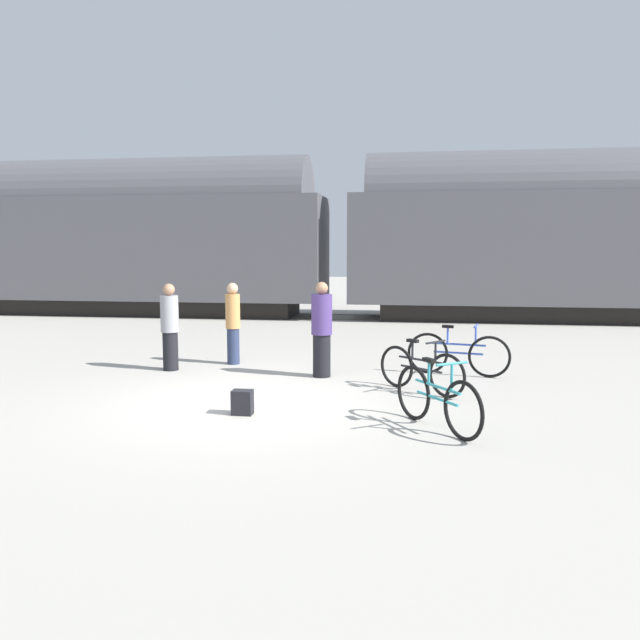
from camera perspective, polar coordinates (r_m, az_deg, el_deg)
ground_plane at (r=9.35m, az=-6.88°, el=-7.56°), size 80.00×80.00×0.00m
freight_train at (r=20.50m, az=1.62°, el=8.03°), size 26.12×2.81×5.28m
rail_near at (r=19.91m, az=1.35°, el=0.06°), size 38.12×0.07×0.01m
rail_far at (r=21.33m, az=1.82°, el=0.50°), size 38.12×0.07×0.01m
bicycle_black at (r=10.02m, az=9.21°, el=-4.49°), size 1.34×1.13×0.85m
bicycle_teal at (r=8.04m, az=10.64°, el=-7.16°), size 1.04×1.48×0.91m
bicycle_blue at (r=11.46m, az=12.51°, el=-3.03°), size 1.81×0.52×0.93m
person_in_tan at (r=12.34m, az=-7.97°, el=-0.24°), size 0.29×0.29×1.60m
person_in_grey at (r=11.94m, az=-13.57°, el=-0.63°), size 0.33×0.33×1.62m
person_in_purple at (r=11.01m, az=0.16°, el=-0.91°), size 0.37×0.37×1.69m
backpack at (r=8.71m, az=-7.11°, el=-7.48°), size 0.28×0.20×0.34m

